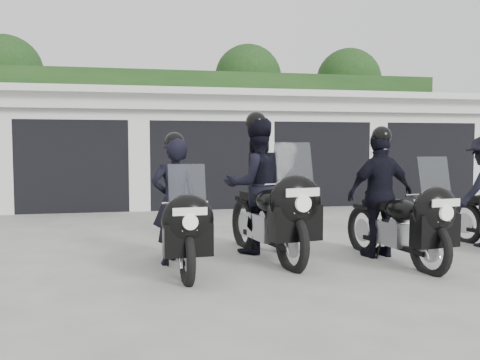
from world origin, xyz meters
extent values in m
plane|color=#9F9F99|center=(0.00, 0.00, 0.00)|extent=(80.00, 80.00, 0.00)
cube|color=silver|center=(0.00, 8.50, 1.40)|extent=(16.00, 6.00, 2.80)
cube|color=silver|center=(0.00, 8.30, 2.88)|extent=(16.40, 6.80, 0.16)
cube|color=silver|center=(0.00, 5.25, 2.65)|extent=(16.40, 0.12, 0.40)
cube|color=black|center=(0.00, 5.48, 0.12)|extent=(16.00, 0.06, 0.24)
cube|color=silver|center=(-4.65, 5.65, 1.40)|extent=(0.50, 0.50, 2.80)
cube|color=black|center=(-3.10, 6.70, 1.10)|extent=(2.60, 2.60, 2.20)
cube|color=silver|center=(-3.10, 5.65, 2.50)|extent=(2.60, 0.50, 0.60)
cube|color=silver|center=(-1.55, 5.65, 1.40)|extent=(0.50, 0.50, 2.80)
cube|color=black|center=(0.00, 6.70, 1.10)|extent=(2.60, 2.60, 2.20)
cube|color=silver|center=(0.00, 5.65, 2.50)|extent=(2.60, 0.50, 0.60)
cube|color=silver|center=(1.55, 5.65, 1.40)|extent=(0.50, 0.50, 2.80)
cube|color=black|center=(3.10, 6.70, 1.10)|extent=(2.60, 2.60, 2.20)
cube|color=silver|center=(3.10, 5.65, 2.50)|extent=(2.60, 0.50, 0.60)
cube|color=silver|center=(4.65, 5.65, 1.40)|extent=(0.50, 0.50, 2.80)
cube|color=black|center=(6.20, 6.70, 1.10)|extent=(2.60, 2.60, 2.20)
cube|color=silver|center=(6.20, 5.65, 2.50)|extent=(2.60, 0.50, 0.60)
cube|color=silver|center=(7.75, 5.65, 1.40)|extent=(0.50, 0.50, 2.80)
cube|color=#143312|center=(0.00, 12.50, 2.15)|extent=(20.00, 2.00, 4.30)
sphere|color=#143312|center=(-6.50, 14.00, 4.40)|extent=(2.80, 2.80, 2.80)
cylinder|color=black|center=(-6.50, 14.00, 1.65)|extent=(0.24, 0.24, 3.30)
sphere|color=#143312|center=(3.00, 14.00, 4.40)|extent=(2.80, 2.80, 2.80)
cylinder|color=black|center=(3.00, 14.00, 1.65)|extent=(0.24, 0.24, 3.30)
sphere|color=#143312|center=(7.50, 14.00, 4.40)|extent=(2.80, 2.80, 2.80)
cylinder|color=black|center=(7.50, 14.00, 1.65)|extent=(0.24, 0.24, 3.30)
torus|color=black|center=(-1.05, -1.20, 0.30)|extent=(0.15, 0.71, 0.71)
torus|color=black|center=(-1.14, 0.20, 0.30)|extent=(0.15, 0.71, 0.71)
cube|color=#B6B5BB|center=(-1.09, -0.48, 0.37)|extent=(0.29, 0.55, 0.31)
cube|color=black|center=(-1.09, -0.50, 0.21)|extent=(0.16, 1.26, 0.06)
ellipsoid|color=black|center=(-1.08, -0.64, 0.70)|extent=(0.35, 0.58, 0.28)
cube|color=black|center=(-1.11, -0.23, 0.72)|extent=(0.29, 0.55, 0.10)
ellipsoid|color=black|center=(-1.04, -1.27, 0.76)|extent=(0.63, 0.36, 0.58)
cube|color=black|center=(-1.04, -1.27, 0.53)|extent=(0.58, 0.25, 0.39)
cube|color=#B2BFC6|center=(-1.04, -1.24, 1.15)|extent=(0.43, 0.14, 0.50)
cylinder|color=silver|center=(-1.05, -1.08, 0.93)|extent=(0.54, 0.06, 0.03)
cube|color=white|center=(-1.03, -1.44, 0.87)|extent=(0.39, 0.04, 0.09)
cube|color=white|center=(-1.03, -1.41, 0.70)|extent=(0.18, 0.03, 0.10)
imported|color=black|center=(-1.11, -0.21, 0.85)|extent=(0.65, 0.45, 1.70)
sphere|color=black|center=(-1.11, -0.21, 1.65)|extent=(0.26, 0.26, 0.26)
torus|color=black|center=(0.34, -0.83, 0.35)|extent=(0.27, 0.84, 0.84)
torus|color=black|center=(0.05, 0.79, 0.35)|extent=(0.27, 0.84, 0.84)
cube|color=#B6B5BB|center=(0.19, 0.00, 0.43)|extent=(0.40, 0.67, 0.37)
cube|color=black|center=(0.19, -0.02, 0.25)|extent=(0.35, 1.48, 0.07)
ellipsoid|color=black|center=(0.22, -0.19, 0.82)|extent=(0.48, 0.71, 0.33)
cube|color=black|center=(0.14, 0.29, 0.85)|extent=(0.40, 0.67, 0.11)
ellipsoid|color=black|center=(0.35, -0.92, 0.89)|extent=(0.78, 0.50, 0.69)
cube|color=black|center=(0.35, -0.92, 0.63)|extent=(0.70, 0.36, 0.46)
cube|color=#B2BFC6|center=(0.35, -0.89, 1.35)|extent=(0.52, 0.22, 0.58)
cylinder|color=silver|center=(0.31, -0.70, 1.10)|extent=(0.64, 0.14, 0.03)
cube|color=white|center=(0.39, -1.12, 1.03)|extent=(0.45, 0.10, 0.10)
cube|color=white|center=(0.38, -1.08, 0.82)|extent=(0.21, 0.05, 0.11)
imported|color=black|center=(0.13, 0.32, 1.00)|extent=(1.09, 0.92, 2.01)
sphere|color=black|center=(0.13, 0.32, 1.95)|extent=(0.31, 0.31, 0.31)
torus|color=black|center=(1.97, -1.36, 0.32)|extent=(0.22, 0.75, 0.75)
torus|color=black|center=(1.75, 0.10, 0.32)|extent=(0.22, 0.75, 0.75)
cube|color=#B6B5BB|center=(1.86, -0.61, 0.39)|extent=(0.35, 0.60, 0.33)
cube|color=black|center=(1.86, -0.63, 0.22)|extent=(0.28, 1.33, 0.06)
ellipsoid|color=black|center=(1.88, -0.78, 0.74)|extent=(0.42, 0.63, 0.29)
cube|color=black|center=(1.82, -0.35, 0.76)|extent=(0.35, 0.60, 0.10)
ellipsoid|color=black|center=(1.98, -1.44, 0.80)|extent=(0.69, 0.43, 0.61)
cube|color=black|center=(1.98, -1.44, 0.56)|extent=(0.62, 0.31, 0.41)
cube|color=#B2BFC6|center=(1.98, -1.41, 1.21)|extent=(0.46, 0.19, 0.52)
cylinder|color=silver|center=(1.95, -1.24, 0.98)|extent=(0.57, 0.12, 0.03)
cube|color=white|center=(2.01, -1.61, 0.92)|extent=(0.41, 0.08, 0.09)
cube|color=white|center=(2.01, -1.58, 0.74)|extent=(0.18, 0.04, 0.10)
imported|color=black|center=(1.81, -0.33, 0.90)|extent=(1.13, 0.75, 1.79)
sphere|color=black|center=(1.81, -0.33, 1.74)|extent=(0.28, 0.28, 0.28)
torus|color=black|center=(3.73, 0.43, 0.31)|extent=(0.25, 0.74, 0.73)
camera|label=1|loc=(-1.59, -7.02, 1.61)|focal=38.00mm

